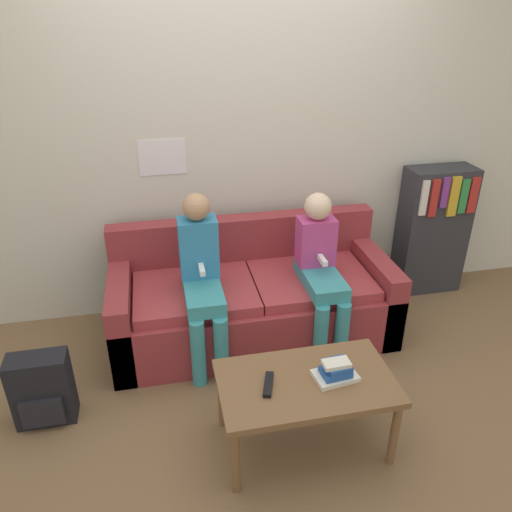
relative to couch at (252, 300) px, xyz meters
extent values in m
plane|color=brown|center=(0.00, -0.51, -0.27)|extent=(10.00, 10.00, 0.00)
cube|color=beige|center=(0.00, 0.49, 1.03)|extent=(8.00, 0.06, 2.60)
cube|color=silver|center=(-0.52, 0.46, 0.91)|extent=(0.32, 0.00, 0.24)
cube|color=maroon|center=(0.00, -0.03, -0.07)|extent=(1.88, 0.80, 0.39)
cube|color=maroon|center=(0.00, 0.29, 0.31)|extent=(1.88, 0.14, 0.38)
cube|color=maroon|center=(-0.87, -0.03, 0.01)|extent=(0.14, 0.80, 0.55)
cube|color=maroon|center=(0.87, -0.03, 0.01)|extent=(0.14, 0.80, 0.55)
cube|color=#A1343A|center=(-0.40, -0.07, 0.15)|extent=(0.78, 0.64, 0.07)
cube|color=#A1343A|center=(0.40, -0.07, 0.15)|extent=(0.78, 0.64, 0.07)
cube|color=brown|center=(0.07, -1.04, 0.14)|extent=(0.88, 0.51, 0.04)
cylinder|color=brown|center=(-0.34, -1.26, -0.07)|extent=(0.04, 0.04, 0.39)
cylinder|color=brown|center=(0.47, -1.26, -0.07)|extent=(0.04, 0.04, 0.39)
cylinder|color=brown|center=(-0.34, -0.82, -0.07)|extent=(0.04, 0.04, 0.39)
cylinder|color=brown|center=(0.47, -0.82, -0.07)|extent=(0.04, 0.04, 0.39)
cylinder|color=teal|center=(-0.42, -0.46, -0.04)|extent=(0.09, 0.09, 0.46)
cylinder|color=teal|center=(-0.28, -0.46, -0.04)|extent=(0.09, 0.09, 0.46)
cube|color=teal|center=(-0.35, -0.20, 0.23)|extent=(0.23, 0.50, 0.09)
cube|color=teal|center=(-0.35, -0.06, 0.47)|extent=(0.24, 0.16, 0.38)
sphere|color=tan|center=(-0.35, -0.06, 0.74)|extent=(0.17, 0.17, 0.17)
cube|color=white|center=(-0.35, -0.21, 0.39)|extent=(0.03, 0.12, 0.03)
cylinder|color=teal|center=(0.35, -0.46, -0.04)|extent=(0.09, 0.09, 0.46)
cylinder|color=teal|center=(0.49, -0.46, -0.04)|extent=(0.09, 0.09, 0.46)
cube|color=teal|center=(0.42, -0.20, 0.23)|extent=(0.23, 0.50, 0.09)
cube|color=#B73D7F|center=(0.42, -0.06, 0.44)|extent=(0.24, 0.16, 0.32)
sphere|color=beige|center=(0.42, -0.06, 0.68)|extent=(0.18, 0.18, 0.18)
cube|color=white|center=(0.42, -0.21, 0.38)|extent=(0.03, 0.12, 0.03)
cube|color=black|center=(-0.13, -1.04, 0.17)|extent=(0.09, 0.17, 0.02)
cube|color=silver|center=(0.21, -1.05, 0.18)|extent=(0.23, 0.17, 0.03)
cube|color=#23519E|center=(0.21, -1.06, 0.20)|extent=(0.15, 0.12, 0.03)
cube|color=#23519E|center=(0.22, -1.05, 0.23)|extent=(0.13, 0.13, 0.03)
cube|color=silver|center=(0.21, -1.06, 0.26)|extent=(0.14, 0.08, 0.02)
cube|color=#2D2D33|center=(1.51, 0.32, 0.24)|extent=(0.52, 0.24, 1.01)
cube|color=silver|center=(1.31, 0.19, 0.57)|extent=(0.05, 0.02, 0.27)
cube|color=red|center=(1.39, 0.19, 0.57)|extent=(0.06, 0.02, 0.29)
cube|color=#7A3389|center=(1.47, 0.19, 0.60)|extent=(0.05, 0.02, 0.23)
cube|color=gold|center=(1.55, 0.19, 0.57)|extent=(0.07, 0.02, 0.31)
cube|color=#2D8442|center=(1.63, 0.19, 0.56)|extent=(0.06, 0.02, 0.26)
cube|color=red|center=(1.71, 0.19, 0.57)|extent=(0.07, 0.02, 0.27)
cube|color=black|center=(-1.30, -0.58, -0.05)|extent=(0.32, 0.16, 0.43)
cube|color=black|center=(-1.30, -0.67, -0.14)|extent=(0.22, 0.03, 0.17)
camera|label=1|loc=(-0.58, -2.87, 1.86)|focal=35.00mm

